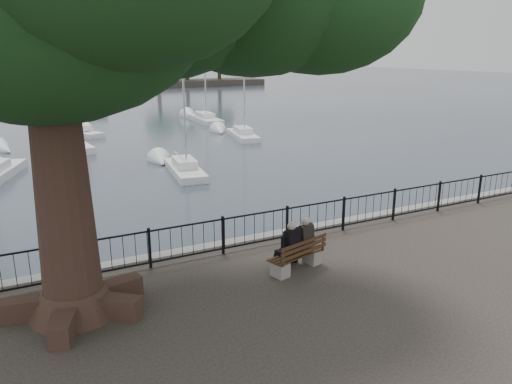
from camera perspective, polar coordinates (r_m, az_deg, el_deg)
harbor at (r=14.63m, az=-0.91°, el=-7.46°), size 260.00×260.00×1.20m
railing at (r=13.82m, az=0.00°, el=-4.15°), size 22.06×0.06×1.00m
bench at (r=12.56m, az=4.79°, el=-7.62°), size 1.68×0.89×0.85m
person_left at (r=12.31m, az=3.65°, el=-6.46°), size 0.50×0.73×1.35m
person_right at (r=12.65m, az=5.20°, el=-5.87°), size 0.50×0.73×1.35m
lion_monument at (r=59.65m, az=-20.05°, el=10.90°), size 5.70×5.70×8.49m
sailboat_b at (r=35.68m, az=-20.41°, el=5.25°), size 2.21×6.20×11.96m
sailboat_c at (r=26.71m, az=-8.14°, el=2.74°), size 2.10×5.19×9.72m
sailboat_d at (r=37.49m, az=-1.51°, el=6.64°), size 2.42×5.26×9.11m
sailboat_f at (r=40.96m, az=-19.43°, el=6.55°), size 2.98×4.84×9.22m
sailboat_g at (r=46.43m, az=-5.86°, el=8.39°), size 2.00×5.98×11.23m
sailboat_h at (r=49.38m, az=-23.39°, el=7.68°), size 3.41×5.91×12.87m
far_shore at (r=93.96m, az=-8.08°, el=14.31°), size 30.00×8.60×9.18m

